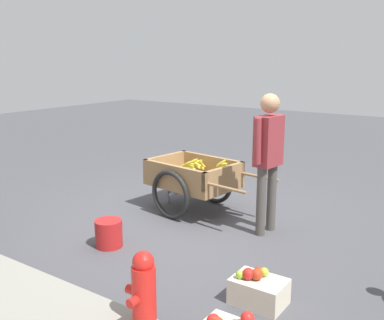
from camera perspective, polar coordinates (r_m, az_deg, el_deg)
name	(u,v)px	position (r m, az deg, el deg)	size (l,w,h in m)	color
ground_plane	(191,220)	(5.76, -0.12, -7.63)	(24.00, 24.00, 0.00)	#47474C
fruit_cart	(194,179)	(5.99, 0.25, -2.44)	(1.74, 1.02, 0.72)	#937047
vendor_person	(268,151)	(5.18, 9.65, 1.12)	(0.24, 0.56, 1.63)	#4C4742
fire_hydrant	(144,294)	(3.44, -6.15, -16.56)	(0.25, 0.25, 0.67)	red
plastic_bucket	(109,233)	(5.04, -10.51, -9.13)	(0.30, 0.30, 0.30)	#B21E1E
apple_crate	(258,290)	(3.95, 8.41, -15.96)	(0.44, 0.32, 0.32)	beige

